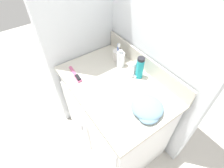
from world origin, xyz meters
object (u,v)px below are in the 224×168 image
object	(u,v)px
shaving_cream_can	(140,68)
hand_towel	(148,109)
hairbrush	(76,76)
soap_dispenser	(121,59)
toothbrush_cup	(117,55)

from	to	relation	value
shaving_cream_can	hand_towel	xyz separation A→B (m)	(0.28, -0.18, -0.06)
shaving_cream_can	hairbrush	bearing A→B (deg)	-125.01
soap_dispenser	hairbrush	bearing A→B (deg)	-103.44
hairbrush	hand_towel	world-z (taller)	hand_towel
shaving_cream_can	hairbrush	distance (m)	0.50
soap_dispenser	shaving_cream_can	size ratio (longest dim) A/B	0.85
hairbrush	hand_towel	distance (m)	0.61
toothbrush_cup	hand_towel	bearing A→B (deg)	-16.69
toothbrush_cup	soap_dispenser	world-z (taller)	toothbrush_cup
soap_dispenser	shaving_cream_can	world-z (taller)	shaving_cream_can
toothbrush_cup	shaving_cream_can	bearing A→B (deg)	2.01
soap_dispenser	toothbrush_cup	bearing A→B (deg)	163.15
toothbrush_cup	hairbrush	bearing A→B (deg)	-90.80
soap_dispenser	hairbrush	distance (m)	0.38
shaving_cream_can	hand_towel	distance (m)	0.34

